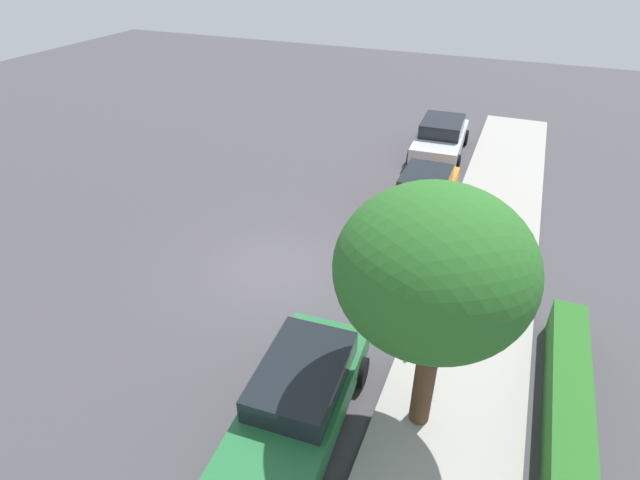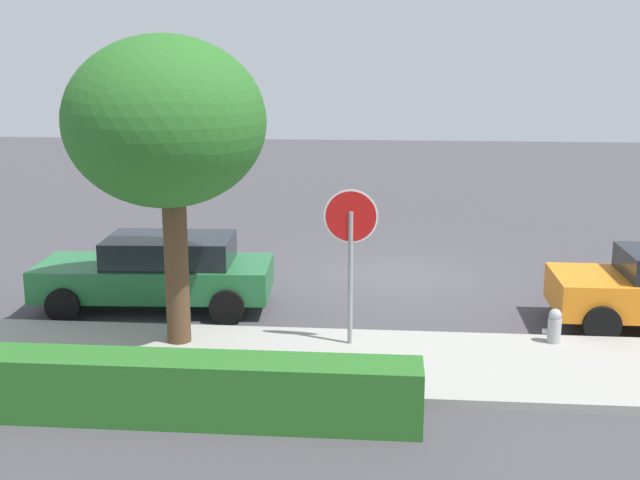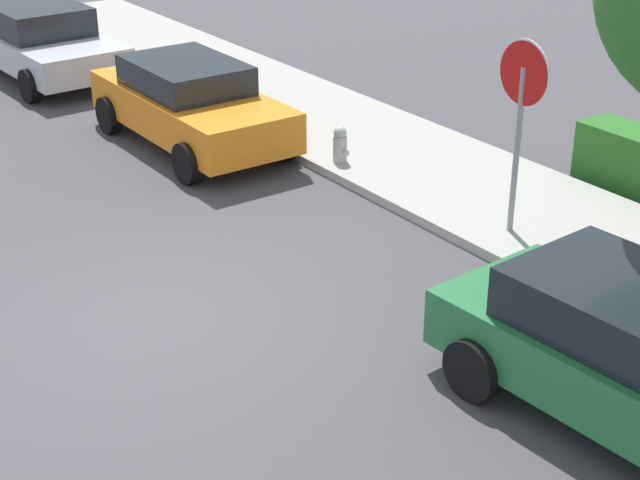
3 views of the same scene
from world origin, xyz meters
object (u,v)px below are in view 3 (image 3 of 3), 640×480
Objects in this scene: stop_sign at (521,103)px; parked_car_orange at (190,103)px; fire_hydrant at (340,148)px; parked_car_silver at (41,40)px.

parked_car_orange is at bearing -163.69° from stop_sign.
parked_car_orange is at bearing -150.26° from fire_hydrant.
parked_car_silver is at bearing -175.17° from parked_car_orange.
stop_sign is at bearing 10.79° from parked_car_silver.
stop_sign is 0.60× the size of parked_car_silver.
fire_hydrant is (2.34, 1.33, -0.37)m from parked_car_orange.
parked_car_silver is (-11.15, -2.13, -1.14)m from stop_sign.
fire_hydrant is at bearing 12.97° from parked_car_silver.
parked_car_silver reaches higher than parked_car_orange.
parked_car_silver is 6.33× the size of fire_hydrant.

